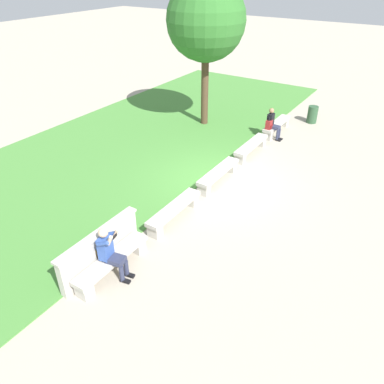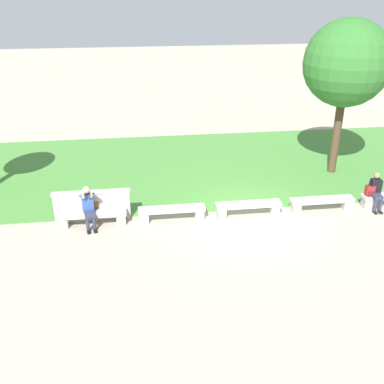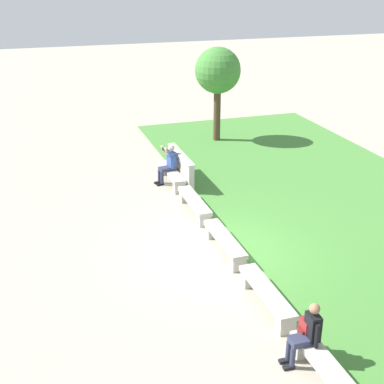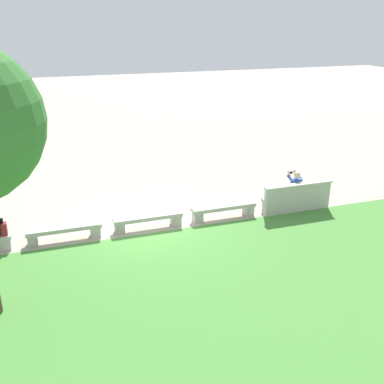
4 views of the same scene
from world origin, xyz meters
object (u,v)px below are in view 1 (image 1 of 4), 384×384
Objects in this scene: tree_behind_wall at (206,21)px; person_photographer at (110,251)px; person_distant at (273,123)px; backpack at (269,125)px; bench_end at (277,126)px; bench_main at (112,262)px; bench_near at (174,210)px; bench_far at (251,147)px; trash_bin at (312,114)px; bench_mid at (218,174)px.

person_photographer is at bearing -161.11° from tree_behind_wall.
backpack is (-0.16, 0.08, -0.05)m from person_distant.
person_photographer reaches higher than bench_end.
person_photographer is (-0.07, -0.08, 0.43)m from bench_main.
bench_near is 1.00× the size of bench_far.
person_distant is (9.32, -0.07, 0.37)m from bench_main.
person_photographer is at bearing -179.43° from bench_far.
bench_end is 2.14m from trash_bin.
person_photographer is 9.23m from backpack.
bench_end is (2.50, 0.00, 0.00)m from bench_far.
person_photographer reaches higher than bench_near.
bench_near is 2.50m from bench_mid.
bench_far is at bearing -118.62° from tree_behind_wall.
trash_bin is at bearing -55.44° from tree_behind_wall.
bench_far is 4.54m from trash_bin.
bench_far is at bearing -179.45° from backpack.
backpack reaches higher than bench_end.
bench_main is at bearing 180.00° from bench_far.
bench_main is 10.48m from tree_behind_wall.
tree_behind_wall is at bearing 124.56° from trash_bin.
bench_near is 6.66m from backpack.
person_distant reaches higher than bench_near.
trash_bin is (11.96, -0.90, 0.07)m from bench_main.
backpack is at bearing 0.22° from bench_mid.
person_photographer is 10.41m from tree_behind_wall.
bench_main is at bearing 180.00° from bench_near.
person_photographer is (-2.58, -0.08, 0.43)m from bench_near.
person_distant is at bearing -87.80° from tree_behind_wall.
bench_near is at bearing 0.00° from bench_main.
backpack reaches higher than bench_mid.
bench_mid is 5.10m from person_photographer.
bench_mid is 2.85× the size of trash_bin.
tree_behind_wall is (4.19, 3.10, 3.94)m from bench_mid.
bench_main is at bearing -179.90° from backpack.
tree_behind_wall is at bearing 24.82° from bench_near.
person_distant reaches higher than bench_far.
trash_bin is (2.76, -4.00, -3.87)m from tree_behind_wall.
bench_near is at bearing 180.00° from bench_far.
bench_mid is at bearing -179.78° from backpack.
bench_main is 4.99× the size of backpack.
bench_far is 1.85m from person_distant.
bench_end is at bearing 0.00° from bench_main.
bench_near is at bearing 180.00° from bench_mid.
person_photographer reaches higher than bench_mid.
backpack is at bearing -90.77° from tree_behind_wall.
tree_behind_wall reaches higher than bench_end.
bench_mid is 2.50m from bench_far.
tree_behind_wall is at bearing 36.45° from bench_mid.
bench_near and bench_end have the same top height.
person_photographer reaches higher than bench_far.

